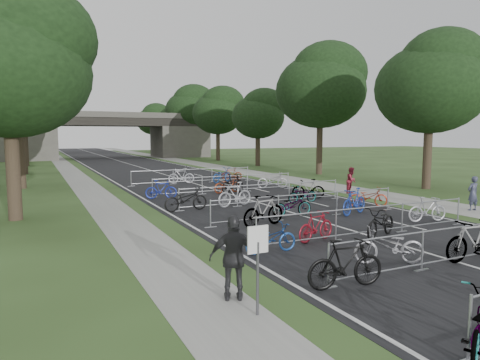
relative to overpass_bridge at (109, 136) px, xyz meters
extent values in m
cube|color=black|center=(0.00, -15.00, -3.53)|extent=(11.00, 140.00, 0.01)
cube|color=gray|center=(8.00, -15.00, -3.53)|extent=(3.00, 140.00, 0.01)
cube|color=gray|center=(-7.50, -15.00, -3.53)|extent=(2.00, 140.00, 0.01)
cube|color=silver|center=(0.00, -15.00, -3.53)|extent=(0.12, 140.00, 0.00)
cube|color=#4D4944|center=(-11.50, 0.00, -1.03)|extent=(8.00, 8.00, 5.00)
cube|color=#4D4944|center=(11.50, 0.00, -1.03)|extent=(8.00, 8.00, 5.00)
cube|color=black|center=(0.00, 0.00, 2.07)|extent=(30.00, 8.00, 1.20)
cube|color=#4D4944|center=(0.00, -3.80, 3.07)|extent=(30.00, 0.40, 0.90)
cube|color=#4D4944|center=(0.00, 3.80, 3.07)|extent=(30.00, 0.40, 0.90)
cylinder|color=#4C4C51|center=(-6.80, -62.00, -2.78)|extent=(0.06, 0.06, 1.50)
cube|color=white|center=(-6.80, -62.00, -1.98)|extent=(0.45, 0.04, 0.55)
cylinder|color=#33261C|center=(-11.50, -49.00, -1.43)|extent=(0.56, 0.56, 4.20)
ellipsoid|color=black|center=(-11.50, -49.00, 2.68)|extent=(6.72, 6.72, 5.51)
sphere|color=black|center=(-10.90, -49.50, 4.03)|extent=(5.38, 5.38, 5.38)
cylinder|color=#33261C|center=(13.00, -49.00, -1.29)|extent=(0.56, 0.56, 4.48)
ellipsoid|color=black|center=(13.00, -49.00, 3.10)|extent=(7.17, 7.17, 5.88)
sphere|color=black|center=(13.60, -49.50, 4.53)|extent=(5.73, 5.73, 5.73)
sphere|color=black|center=(12.50, -48.50, 2.20)|extent=(4.66, 4.66, 4.66)
cylinder|color=#33261C|center=(-11.50, -37.00, -1.17)|extent=(0.56, 0.56, 4.72)
ellipsoid|color=black|center=(-11.50, -37.00, 3.46)|extent=(7.56, 7.56, 6.20)
sphere|color=black|center=(-10.90, -37.50, 4.97)|extent=(6.05, 6.05, 6.05)
sphere|color=black|center=(-12.00, -36.50, 2.51)|extent=(4.91, 4.91, 4.91)
cylinder|color=#33261C|center=(13.00, -37.00, -0.98)|extent=(0.56, 0.56, 5.11)
ellipsoid|color=black|center=(13.00, -37.00, 4.03)|extent=(8.18, 8.18, 6.70)
sphere|color=black|center=(13.60, -37.50, 5.66)|extent=(6.54, 6.54, 6.54)
sphere|color=black|center=(12.50, -36.50, 3.01)|extent=(5.31, 5.31, 5.31)
cylinder|color=#33261C|center=(-11.50, -25.00, -0.91)|extent=(0.56, 0.56, 5.25)
ellipsoid|color=black|center=(-11.50, -25.00, 4.24)|extent=(8.40, 8.40, 6.89)
sphere|color=black|center=(-10.90, -25.50, 5.92)|extent=(6.72, 6.72, 6.72)
sphere|color=black|center=(-12.00, -24.50, 3.19)|extent=(5.46, 5.46, 5.46)
cylinder|color=#33261C|center=(13.00, -25.00, -1.61)|extent=(0.56, 0.56, 3.85)
ellipsoid|color=black|center=(13.00, -25.00, 2.16)|extent=(6.16, 6.16, 5.05)
sphere|color=black|center=(13.60, -25.50, 3.40)|extent=(4.93, 4.93, 4.93)
sphere|color=black|center=(12.50, -24.50, 1.39)|extent=(4.00, 4.00, 4.00)
cylinder|color=#33261C|center=(-11.50, -13.00, -1.43)|extent=(0.56, 0.56, 4.20)
ellipsoid|color=black|center=(-11.50, -13.00, 2.68)|extent=(6.72, 6.72, 5.51)
sphere|color=black|center=(-10.90, -13.50, 4.03)|extent=(5.38, 5.38, 5.38)
sphere|color=black|center=(-12.00, -12.50, 1.84)|extent=(4.37, 4.37, 4.37)
cylinder|color=#33261C|center=(13.00, -13.00, -1.29)|extent=(0.56, 0.56, 4.48)
ellipsoid|color=black|center=(13.00, -13.00, 3.10)|extent=(7.17, 7.17, 5.88)
sphere|color=black|center=(13.60, -13.50, 4.53)|extent=(5.73, 5.73, 5.73)
sphere|color=black|center=(12.50, -12.50, 2.20)|extent=(4.66, 4.66, 4.66)
cylinder|color=#33261C|center=(-11.50, -1.00, -1.17)|extent=(0.56, 0.56, 4.72)
ellipsoid|color=black|center=(-11.50, -1.00, 3.46)|extent=(7.56, 7.56, 6.20)
sphere|color=black|center=(-10.90, -1.50, 4.97)|extent=(6.05, 6.05, 6.05)
sphere|color=black|center=(-12.00, -0.50, 2.51)|extent=(4.91, 4.91, 4.91)
cylinder|color=#33261C|center=(13.00, -1.00, -0.98)|extent=(0.56, 0.56, 5.11)
ellipsoid|color=black|center=(13.00, -1.00, 4.03)|extent=(8.18, 8.18, 6.70)
sphere|color=black|center=(13.60, -1.50, 5.66)|extent=(6.54, 6.54, 6.54)
sphere|color=black|center=(12.50, -0.50, 3.01)|extent=(5.31, 5.31, 5.31)
cylinder|color=#33261C|center=(-11.50, 11.00, -0.91)|extent=(0.56, 0.56, 5.25)
ellipsoid|color=black|center=(-11.50, 11.00, 4.24)|extent=(8.40, 8.40, 6.89)
sphere|color=black|center=(-10.90, 10.50, 5.92)|extent=(6.72, 6.72, 6.72)
sphere|color=black|center=(-12.00, 11.50, 3.19)|extent=(5.46, 5.46, 5.46)
cylinder|color=#33261C|center=(13.00, 11.00, -1.61)|extent=(0.56, 0.56, 3.85)
ellipsoid|color=black|center=(13.00, 11.00, 2.16)|extent=(6.16, 6.16, 5.05)
sphere|color=black|center=(13.60, 10.50, 3.40)|extent=(4.93, 4.93, 4.93)
sphere|color=black|center=(12.50, 11.50, 1.39)|extent=(4.00, 4.00, 4.00)
cylinder|color=#33261C|center=(-11.50, 23.00, -1.43)|extent=(0.56, 0.56, 4.20)
ellipsoid|color=black|center=(-11.50, 23.00, 2.68)|extent=(6.72, 6.72, 5.51)
sphere|color=black|center=(-10.90, 22.50, 4.03)|extent=(5.38, 5.38, 5.38)
sphere|color=black|center=(-12.00, 23.50, 1.84)|extent=(4.37, 4.37, 4.37)
cylinder|color=#33261C|center=(13.00, 23.00, -1.29)|extent=(0.56, 0.56, 4.48)
ellipsoid|color=black|center=(13.00, 23.00, 3.10)|extent=(7.17, 7.17, 5.88)
sphere|color=black|center=(13.60, 22.50, 4.53)|extent=(5.73, 5.73, 5.73)
sphere|color=black|center=(12.50, 23.50, 2.20)|extent=(4.66, 4.66, 4.66)
cylinder|color=#A1A3A8|center=(-4.60, -65.00, -2.98)|extent=(0.05, 0.05, 1.10)
cube|color=#A1A3A8|center=(-4.60, -65.00, -3.52)|extent=(0.50, 0.08, 0.03)
cylinder|color=#A1A3A8|center=(0.00, -61.40, -2.48)|extent=(9.20, 0.04, 0.04)
cylinder|color=#A1A3A8|center=(0.00, -61.40, -3.35)|extent=(9.20, 0.04, 0.04)
cylinder|color=#A1A3A8|center=(-4.60, -61.40, -2.98)|extent=(0.05, 0.05, 1.10)
cube|color=#A1A3A8|center=(-4.60, -61.40, -3.52)|extent=(0.50, 0.08, 0.03)
cylinder|color=#A1A3A8|center=(-1.53, -61.40, -2.98)|extent=(0.05, 0.05, 1.10)
cube|color=#A1A3A8|center=(-1.53, -61.40, -3.52)|extent=(0.50, 0.08, 0.03)
cylinder|color=#A1A3A8|center=(0.00, -57.80, -2.48)|extent=(9.20, 0.04, 0.04)
cylinder|color=#A1A3A8|center=(0.00, -57.80, -3.35)|extent=(9.20, 0.04, 0.04)
cylinder|color=#A1A3A8|center=(-4.60, -57.80, -2.98)|extent=(0.05, 0.05, 1.10)
cube|color=#A1A3A8|center=(-4.60, -57.80, -3.52)|extent=(0.50, 0.08, 0.03)
cylinder|color=#A1A3A8|center=(-1.53, -57.80, -2.98)|extent=(0.05, 0.05, 1.10)
cube|color=#A1A3A8|center=(-1.53, -57.80, -3.52)|extent=(0.50, 0.08, 0.03)
cylinder|color=#A1A3A8|center=(1.53, -57.80, -2.98)|extent=(0.05, 0.05, 1.10)
cube|color=#A1A3A8|center=(1.53, -57.80, -3.52)|extent=(0.50, 0.08, 0.03)
cylinder|color=#A1A3A8|center=(4.60, -57.80, -2.98)|extent=(0.05, 0.05, 1.10)
cube|color=#A1A3A8|center=(4.60, -57.80, -3.52)|extent=(0.50, 0.08, 0.03)
cylinder|color=#A1A3A8|center=(0.00, -54.00, -2.48)|extent=(9.20, 0.04, 0.04)
cylinder|color=#A1A3A8|center=(0.00, -54.00, -3.35)|extent=(9.20, 0.04, 0.04)
cylinder|color=#A1A3A8|center=(-4.60, -54.00, -2.98)|extent=(0.05, 0.05, 1.10)
cube|color=#A1A3A8|center=(-4.60, -54.00, -3.52)|extent=(0.50, 0.08, 0.03)
cylinder|color=#A1A3A8|center=(-1.53, -54.00, -2.98)|extent=(0.05, 0.05, 1.10)
cube|color=#A1A3A8|center=(-1.53, -54.00, -3.52)|extent=(0.50, 0.08, 0.03)
cylinder|color=#A1A3A8|center=(1.53, -54.00, -2.98)|extent=(0.05, 0.05, 1.10)
cube|color=#A1A3A8|center=(1.53, -54.00, -3.52)|extent=(0.50, 0.08, 0.03)
cylinder|color=#A1A3A8|center=(4.60, -54.00, -2.98)|extent=(0.05, 0.05, 1.10)
cube|color=#A1A3A8|center=(4.60, -54.00, -3.52)|extent=(0.50, 0.08, 0.03)
cylinder|color=#A1A3A8|center=(0.00, -50.00, -2.48)|extent=(9.20, 0.04, 0.04)
cylinder|color=#A1A3A8|center=(0.00, -50.00, -3.35)|extent=(9.20, 0.04, 0.04)
cylinder|color=#A1A3A8|center=(-4.60, -50.00, -2.98)|extent=(0.05, 0.05, 1.10)
cube|color=#A1A3A8|center=(-4.60, -50.00, -3.52)|extent=(0.50, 0.08, 0.03)
cylinder|color=#A1A3A8|center=(-1.53, -50.00, -2.98)|extent=(0.05, 0.05, 1.10)
cube|color=#A1A3A8|center=(-1.53, -50.00, -3.52)|extent=(0.50, 0.08, 0.03)
cylinder|color=#A1A3A8|center=(1.53, -50.00, -2.98)|extent=(0.05, 0.05, 1.10)
cube|color=#A1A3A8|center=(1.53, -50.00, -3.52)|extent=(0.50, 0.08, 0.03)
cylinder|color=#A1A3A8|center=(4.60, -50.00, -2.98)|extent=(0.05, 0.05, 1.10)
cube|color=#A1A3A8|center=(4.60, -50.00, -3.52)|extent=(0.50, 0.08, 0.03)
cylinder|color=#A1A3A8|center=(0.00, -45.00, -2.48)|extent=(9.20, 0.04, 0.04)
cylinder|color=#A1A3A8|center=(0.00, -45.00, -3.35)|extent=(9.20, 0.04, 0.04)
cylinder|color=#A1A3A8|center=(-4.60, -45.00, -2.98)|extent=(0.05, 0.05, 1.10)
cube|color=#A1A3A8|center=(-4.60, -45.00, -3.52)|extent=(0.50, 0.08, 0.03)
cylinder|color=#A1A3A8|center=(-1.53, -45.00, -2.98)|extent=(0.05, 0.05, 1.10)
cube|color=#A1A3A8|center=(-1.53, -45.00, -3.52)|extent=(0.50, 0.08, 0.03)
cylinder|color=#A1A3A8|center=(1.53, -45.00, -2.98)|extent=(0.05, 0.05, 1.10)
cube|color=#A1A3A8|center=(1.53, -45.00, -3.52)|extent=(0.50, 0.08, 0.03)
cylinder|color=#A1A3A8|center=(4.60, -45.00, -2.98)|extent=(0.05, 0.05, 1.10)
cube|color=#A1A3A8|center=(4.60, -45.00, -3.52)|extent=(0.50, 0.08, 0.03)
cylinder|color=#A1A3A8|center=(0.00, -39.00, -2.48)|extent=(9.20, 0.04, 0.04)
cylinder|color=#A1A3A8|center=(0.00, -39.00, -3.35)|extent=(9.20, 0.04, 0.04)
cylinder|color=#A1A3A8|center=(-4.60, -39.00, -2.98)|extent=(0.05, 0.05, 1.10)
cube|color=#A1A3A8|center=(-4.60, -39.00, -3.52)|extent=(0.50, 0.08, 0.03)
cylinder|color=#A1A3A8|center=(-1.53, -39.00, -2.98)|extent=(0.05, 0.05, 1.10)
cube|color=#A1A3A8|center=(-1.53, -39.00, -3.52)|extent=(0.50, 0.08, 0.03)
cylinder|color=#A1A3A8|center=(1.53, -39.00, -2.98)|extent=(0.05, 0.05, 1.10)
cube|color=#A1A3A8|center=(1.53, -39.00, -3.52)|extent=(0.50, 0.08, 0.03)
cylinder|color=#A1A3A8|center=(4.60, -39.00, -2.98)|extent=(0.05, 0.05, 1.10)
cube|color=#A1A3A8|center=(4.60, -39.00, -3.52)|extent=(0.50, 0.08, 0.03)
imported|color=#A1A3A8|center=(-4.30, -64.95, -3.02)|extent=(2.05, 1.59, 1.04)
imported|color=black|center=(-4.23, -61.57, -2.94)|extent=(2.03, 0.83, 1.19)
imported|color=gray|center=(-1.90, -60.60, -3.02)|extent=(2.06, 1.45, 1.03)
imported|color=#A1A3A8|center=(0.47, -61.44, -2.92)|extent=(2.09, 0.78, 1.23)
imported|color=#1B4799|center=(-4.30, -58.18, -3.08)|extent=(1.73, 0.62, 0.91)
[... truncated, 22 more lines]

